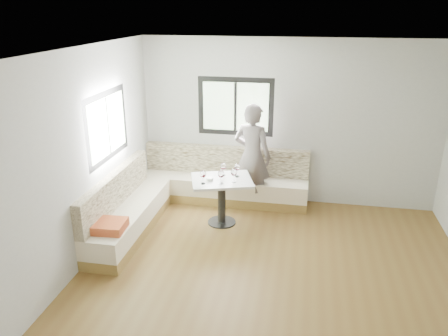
% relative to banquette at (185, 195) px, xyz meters
% --- Properties ---
extents(room, '(5.01, 5.01, 2.81)m').
position_rel_banquette_xyz_m(room, '(1.51, -1.54, 1.08)').
color(room, brown).
rests_on(room, ground).
extents(banquette, '(2.90, 2.80, 0.95)m').
position_rel_banquette_xyz_m(banquette, '(0.00, 0.00, 0.00)').
color(banquette, olive).
rests_on(banquette, ground).
extents(table, '(1.09, 0.96, 0.75)m').
position_rel_banquette_xyz_m(table, '(0.66, -0.21, 0.23)').
color(table, black).
rests_on(table, ground).
extents(person, '(0.75, 0.61, 1.80)m').
position_rel_banquette_xyz_m(person, '(1.04, 0.51, 0.57)').
color(person, '#655C5D').
rests_on(person, ground).
extents(olive_ramekin, '(0.11, 0.11, 0.04)m').
position_rel_banquette_xyz_m(olive_ramekin, '(0.49, -0.29, 0.44)').
color(olive_ramekin, white).
rests_on(olive_ramekin, table).
extents(wine_glass_a, '(0.09, 0.09, 0.21)m').
position_rel_banquette_xyz_m(wine_glass_a, '(0.42, -0.45, 0.57)').
color(wine_glass_a, white).
rests_on(wine_glass_a, table).
extents(wine_glass_b, '(0.09, 0.09, 0.21)m').
position_rel_banquette_xyz_m(wine_glass_b, '(0.69, -0.40, 0.57)').
color(wine_glass_b, white).
rests_on(wine_glass_b, table).
extents(wine_glass_c, '(0.09, 0.09, 0.21)m').
position_rel_banquette_xyz_m(wine_glass_c, '(0.87, -0.29, 0.57)').
color(wine_glass_c, white).
rests_on(wine_glass_c, table).
extents(wine_glass_d, '(0.09, 0.09, 0.21)m').
position_rel_banquette_xyz_m(wine_glass_d, '(0.66, -0.06, 0.57)').
color(wine_glass_d, white).
rests_on(wine_glass_d, table).
extents(wine_glass_e, '(0.09, 0.09, 0.21)m').
position_rel_banquette_xyz_m(wine_glass_e, '(0.88, -0.06, 0.57)').
color(wine_glass_e, white).
rests_on(wine_glass_e, table).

